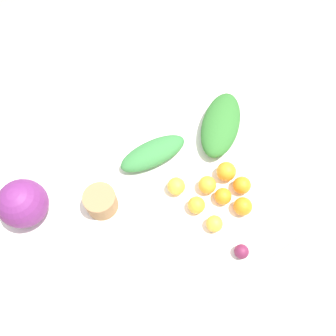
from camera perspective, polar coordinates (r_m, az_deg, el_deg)
ground_plane at (r=2.11m, az=0.00°, el=-9.72°), size 8.00×8.00×0.00m
dining_table at (r=1.49m, az=0.00°, el=-1.85°), size 1.46×1.04×0.74m
cabbage_purple at (r=1.37m, az=-23.94°, el=-5.65°), size 0.19×0.19×0.19m
paper_bag at (r=1.33m, az=-11.61°, el=-5.73°), size 0.13×0.13×0.10m
greens_bunch_chard at (r=1.50m, az=9.18°, el=7.56°), size 0.38×0.36×0.10m
greens_bunch_scallion at (r=1.42m, az=-2.62°, el=2.60°), size 0.31×0.14×0.07m
beet_root at (r=1.30m, az=12.68°, el=-14.00°), size 0.06×0.06×0.06m
orange_0 at (r=1.36m, az=6.86°, el=-2.93°), size 0.07×0.07×0.07m
orange_1 at (r=1.32m, az=5.03°, el=-6.41°), size 0.07×0.07×0.07m
orange_2 at (r=1.39m, az=10.12°, el=-0.60°), size 0.08×0.08×0.08m
orange_3 at (r=1.34m, az=1.44°, el=-3.18°), size 0.07×0.07×0.07m
orange_4 at (r=1.35m, az=9.55°, el=-4.88°), size 0.07×0.07×0.07m
orange_5 at (r=1.30m, az=8.09°, el=-9.58°), size 0.07×0.07×0.07m
orange_6 at (r=1.38m, az=12.75°, el=-2.94°), size 0.07×0.07×0.07m
orange_7 at (r=1.34m, az=12.90°, el=-6.53°), size 0.07×0.07×0.07m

